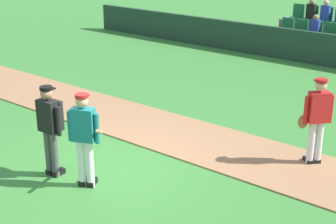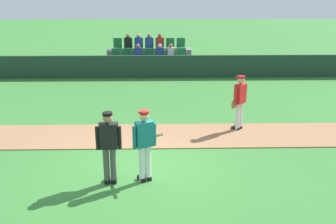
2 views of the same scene
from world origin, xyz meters
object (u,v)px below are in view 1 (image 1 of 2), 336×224
Objects in this scene: runner_red_jersey at (317,119)px; batter_teal_jersey at (84,137)px; umpire_home_plate at (50,126)px; baseball at (87,182)px.

batter_teal_jersey is at bearing -130.10° from runner_red_jersey.
umpire_home_plate is 1.00× the size of runner_red_jersey.
runner_red_jersey is 4.51m from baseball.
umpire_home_plate is 5.05m from runner_red_jersey.
umpire_home_plate is 1.23m from baseball.
umpire_home_plate is 23.78× the size of baseball.
batter_teal_jersey reaches higher than baseball.
runner_red_jersey is (3.67, 3.47, -0.04)m from umpire_home_plate.
batter_teal_jersey is 1.00× the size of runner_red_jersey.
batter_teal_jersey and runner_red_jersey have the same top height.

